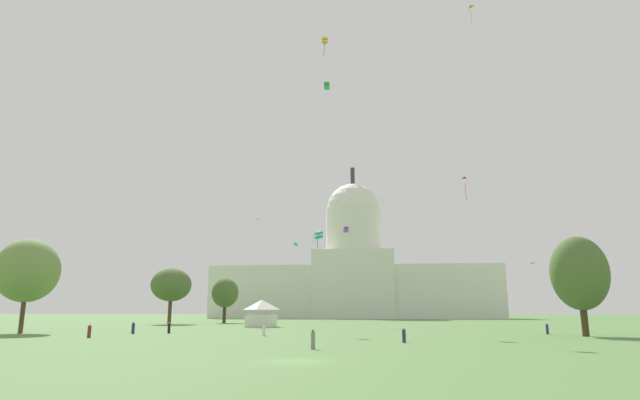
# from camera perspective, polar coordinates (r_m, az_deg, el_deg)

# --- Properties ---
(ground_plane) EXTENTS (800.00, 800.00, 0.00)m
(ground_plane) POSITION_cam_1_polar(r_m,az_deg,el_deg) (35.76, -2.74, -17.34)
(ground_plane) COLOR #567F42
(capitol_building) EXTENTS (116.08, 24.35, 63.10)m
(capitol_building) POSITION_cam_1_polar(r_m,az_deg,el_deg) (215.43, 3.76, -8.20)
(capitol_building) COLOR silver
(capitol_building) RESTS_ON ground_plane
(event_tent) EXTENTS (5.41, 7.18, 5.33)m
(event_tent) POSITION_cam_1_polar(r_m,az_deg,el_deg) (106.29, -6.46, -12.28)
(event_tent) COLOR white
(event_tent) RESTS_ON ground_plane
(tree_west_mid) EXTENTS (10.79, 12.14, 13.27)m
(tree_west_mid) POSITION_cam_1_polar(r_m,az_deg,el_deg) (131.74, -16.07, -8.98)
(tree_west_mid) COLOR #4C3823
(tree_west_mid) RESTS_ON ground_plane
(tree_east_far) EXTENTS (9.99, 9.25, 12.87)m
(tree_east_far) POSITION_cam_1_polar(r_m,az_deg,el_deg) (76.43, 26.69, -7.23)
(tree_east_far) COLOR #42301E
(tree_east_far) RESTS_ON ground_plane
(tree_west_far) EXTENTS (9.69, 9.63, 11.53)m
(tree_west_far) POSITION_cam_1_polar(r_m,az_deg,el_deg) (140.44, -10.42, -10.04)
(tree_west_far) COLOR #42301E
(tree_west_far) RESTS_ON ground_plane
(tree_west_near) EXTENTS (11.73, 10.88, 13.73)m
(tree_west_near) POSITION_cam_1_polar(r_m,az_deg,el_deg) (88.92, -29.54, -6.79)
(tree_west_near) COLOR #4C3823
(tree_west_near) RESTS_ON ground_plane
(person_navy_lawn_far_left) EXTENTS (0.52, 0.52, 1.67)m
(person_navy_lawn_far_left) POSITION_cam_1_polar(r_m,az_deg,el_deg) (80.84, -19.90, -13.15)
(person_navy_lawn_far_left) COLOR navy
(person_navy_lawn_far_left) RESTS_ON ground_plane
(person_navy_near_tree_east) EXTENTS (0.37, 0.37, 1.54)m
(person_navy_near_tree_east) POSITION_cam_1_polar(r_m,az_deg,el_deg) (80.85, 23.76, -12.89)
(person_navy_near_tree_east) COLOR navy
(person_navy_near_tree_east) RESTS_ON ground_plane
(person_maroon_mid_center) EXTENTS (0.49, 0.49, 1.66)m
(person_maroon_mid_center) POSITION_cam_1_polar(r_m,az_deg,el_deg) (71.05, -24.07, -13.08)
(person_maroon_mid_center) COLOR maroon
(person_maroon_mid_center) RESTS_ON ground_plane
(person_black_mid_right) EXTENTS (0.51, 0.51, 1.57)m
(person_black_mid_right) POSITION_cam_1_polar(r_m,az_deg,el_deg) (80.49, -16.30, -13.41)
(person_black_mid_right) COLOR black
(person_black_mid_right) RESTS_ON ground_plane
(person_grey_aisle_center) EXTENTS (0.47, 0.47, 1.67)m
(person_grey_aisle_center) POSITION_cam_1_polar(r_m,az_deg,el_deg) (46.28, -0.78, -15.18)
(person_grey_aisle_center) COLOR gray
(person_grey_aisle_center) RESTS_ON ground_plane
(person_white_back_right) EXTENTS (0.52, 0.52, 1.64)m
(person_white_back_right) POSITION_cam_1_polar(r_m,az_deg,el_deg) (70.30, -6.20, -14.06)
(person_white_back_right) COLOR silver
(person_white_back_right) RESTS_ON ground_plane
(person_navy_near_tree_west) EXTENTS (0.48, 0.48, 1.56)m
(person_navy_near_tree_west) POSITION_cam_1_polar(r_m,az_deg,el_deg) (56.06, 9.24, -14.54)
(person_navy_near_tree_west) COLOR navy
(person_navy_near_tree_west) RESTS_ON ground_plane
(kite_black_high) EXTENTS (0.13, 1.12, 0.95)m
(kite_black_high) POSITION_cam_1_polar(r_m,az_deg,el_deg) (198.82, 6.83, 0.03)
(kite_black_high) COLOR black
(kite_cyan_mid) EXTENTS (1.30, 1.25, 1.21)m
(kite_cyan_mid) POSITION_cam_1_polar(r_m,az_deg,el_deg) (183.55, -2.69, -4.89)
(kite_cyan_mid) COLOR #33BCDB
(kite_lime_mid) EXTENTS (1.34, 1.12, 2.83)m
(kite_lime_mid) POSITION_cam_1_polar(r_m,az_deg,el_deg) (174.51, -6.85, -2.19)
(kite_lime_mid) COLOR #8CD133
(kite_green_high) EXTENTS (1.09, 1.18, 1.45)m
(kite_green_high) POSITION_cam_1_polar(r_m,az_deg,el_deg) (108.70, 0.76, 12.48)
(kite_green_high) COLOR green
(kite_gold_high) EXTENTS (1.23, 1.23, 3.91)m
(kite_gold_high) POSITION_cam_1_polar(r_m,az_deg,el_deg) (103.22, 0.52, 17.14)
(kite_gold_high) COLOR gold
(kite_violet_mid) EXTENTS (1.25, 1.26, 1.19)m
(kite_violet_mid) POSITION_cam_1_polar(r_m,az_deg,el_deg) (109.60, 2.89, -3.27)
(kite_violet_mid) COLOR purple
(kite_magenta_mid) EXTENTS (0.67, 0.94, 3.62)m
(kite_magenta_mid) POSITION_cam_1_polar(r_m,az_deg,el_deg) (185.34, -0.76, -4.09)
(kite_magenta_mid) COLOR #D1339E
(kite_pink_low) EXTENTS (1.55, 1.86, 0.27)m
(kite_pink_low) POSITION_cam_1_polar(r_m,az_deg,el_deg) (102.62, 22.69, -6.58)
(kite_pink_low) COLOR pink
(kite_red_mid) EXTENTS (1.01, 1.26, 3.32)m
(kite_red_mid) POSITION_cam_1_polar(r_m,az_deg,el_deg) (87.10, 15.89, 1.87)
(kite_red_mid) COLOR red
(kite_white_high) EXTENTS (1.45, 1.43, 1.44)m
(kite_white_high) POSITION_cam_1_polar(r_m,az_deg,el_deg) (198.62, 1.89, -0.08)
(kite_white_high) COLOR white
(kite_orange_high) EXTENTS (1.14, 1.28, 3.33)m
(kite_orange_high) POSITION_cam_1_polar(r_m,az_deg,el_deg) (106.31, 16.18, 19.66)
(kite_orange_high) COLOR orange
(kite_turquoise_low) EXTENTS (1.21, 1.24, 2.58)m
(kite_turquoise_low) POSITION_cam_1_polar(r_m,az_deg,el_deg) (74.35, -0.14, -3.90)
(kite_turquoise_low) COLOR teal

